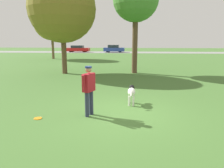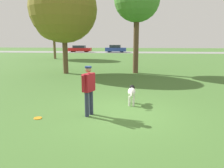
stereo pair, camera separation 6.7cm
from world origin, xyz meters
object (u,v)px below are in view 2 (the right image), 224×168
object	(u,v)px
parked_car_blue	(116,49)
parked_car_red	(80,49)
frisbee	(38,118)
tree_near_left	(63,9)
dog	(132,92)
tree_far_left	(53,22)
person	(89,87)

from	to	relation	value
parked_car_blue	parked_car_red	bearing A→B (deg)	-179.90
frisbee	tree_near_left	bearing A→B (deg)	102.05
dog	parked_car_red	bearing A→B (deg)	18.30
parked_car_blue	tree_near_left	bearing A→B (deg)	-90.85
tree_near_left	dog	bearing A→B (deg)	-56.56
parked_car_red	tree_far_left	bearing A→B (deg)	-87.15
parked_car_red	parked_car_blue	world-z (taller)	parked_car_blue
person	tree_far_left	distance (m)	22.59
tree_near_left	frisbee	bearing A→B (deg)	-77.95
frisbee	parked_car_blue	distance (m)	36.44
person	tree_near_left	size ratio (longest dim) A/B	0.23
tree_near_left	person	bearing A→B (deg)	-68.21
person	parked_car_blue	distance (m)	36.06
tree_near_left	parked_car_red	bearing A→B (deg)	101.88
parked_car_blue	person	bearing A→B (deg)	-84.68
person	parked_car_red	bearing A→B (deg)	37.44
tree_near_left	parked_car_blue	size ratio (longest dim) A/B	1.68
person	frisbee	size ratio (longest dim) A/B	6.46
dog	frisbee	size ratio (longest dim) A/B	4.06
tree_near_left	tree_far_left	xyz separation A→B (m)	(-5.16, 11.92, 0.08)
parked_car_red	dog	bearing A→B (deg)	-72.58
person	parked_car_blue	bearing A→B (deg)	26.46
frisbee	tree_far_left	world-z (taller)	tree_far_left
person	tree_near_left	distance (m)	9.95
dog	tree_near_left	xyz separation A→B (m)	(-4.79, 7.25, 3.98)
person	parked_car_red	world-z (taller)	person
parked_car_red	parked_car_blue	bearing A→B (deg)	-1.36
parked_car_blue	tree_far_left	bearing A→B (deg)	-110.89
tree_near_left	parked_car_red	world-z (taller)	tree_near_left
parked_car_red	parked_car_blue	xyz separation A→B (m)	(7.15, -0.23, 0.05)
parked_car_red	person	bearing A→B (deg)	-75.16
tree_far_left	parked_car_red	world-z (taller)	tree_far_left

